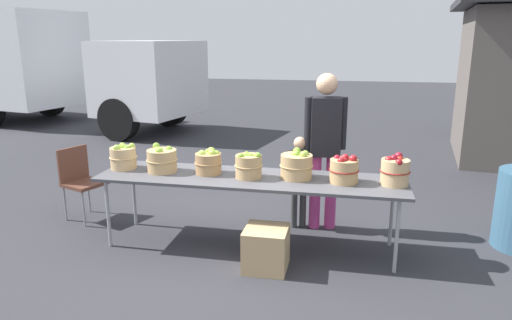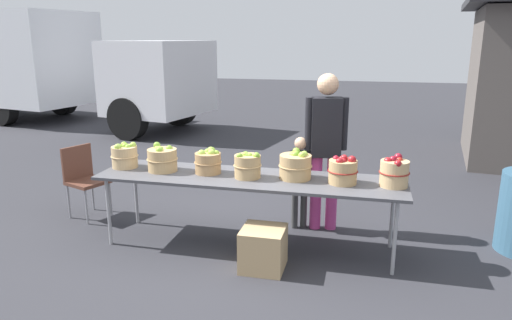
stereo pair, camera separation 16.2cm
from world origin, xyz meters
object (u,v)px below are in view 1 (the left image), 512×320
(child_customer, at_px, (299,175))
(apple_basket_green_2, at_px, (209,162))
(apple_basket_green_1, at_px, (162,160))
(folding_chair, at_px, (80,177))
(box_truck, at_px, (30,63))
(apple_basket_red_0, at_px, (344,170))
(apple_basket_green_3, at_px, (249,165))
(vendor_adult, at_px, (325,140))
(apple_basket_green_4, at_px, (297,165))
(market_table, at_px, (250,180))
(produce_crate, at_px, (266,248))
(apple_basket_green_0, at_px, (123,157))
(apple_basket_red_1, at_px, (395,171))

(child_customer, bearing_deg, apple_basket_green_2, 6.80)
(apple_basket_green_1, distance_m, folding_chair, 1.30)
(child_customer, relative_size, box_truck, 0.13)
(apple_basket_red_0, bearing_deg, apple_basket_green_3, -178.48)
(folding_chair, bearing_deg, box_truck, 61.06)
(apple_basket_red_0, bearing_deg, vendor_adult, 109.30)
(apple_basket_green_2, distance_m, apple_basket_red_0, 1.37)
(apple_basket_green_4, bearing_deg, apple_basket_green_1, -178.21)
(vendor_adult, relative_size, child_customer, 1.66)
(vendor_adult, bearing_deg, apple_basket_green_3, 34.30)
(market_table, bearing_deg, vendor_adult, 42.71)
(apple_basket_green_4, height_order, child_customer, child_customer)
(apple_basket_green_4, height_order, box_truck, box_truck)
(apple_basket_green_2, xyz_separation_m, apple_basket_red_0, (1.37, -0.04, 0.00))
(apple_basket_green_3, bearing_deg, apple_basket_green_1, 177.83)
(market_table, xyz_separation_m, child_customer, (0.43, 0.61, -0.10))
(apple_basket_green_1, height_order, apple_basket_green_4, apple_basket_green_1)
(apple_basket_red_0, relative_size, produce_crate, 0.73)
(vendor_adult, distance_m, box_truck, 9.48)
(market_table, distance_m, apple_basket_red_0, 0.94)
(market_table, relative_size, apple_basket_green_1, 9.54)
(child_customer, bearing_deg, market_table, 28.68)
(apple_basket_green_3, bearing_deg, apple_basket_green_0, 177.12)
(apple_basket_green_3, distance_m, child_customer, 0.82)
(child_customer, bearing_deg, apple_basket_green_3, 29.15)
(apple_basket_green_4, xyz_separation_m, vendor_adult, (0.24, 0.59, 0.15))
(apple_basket_green_1, bearing_deg, vendor_adult, 21.14)
(apple_basket_green_3, distance_m, apple_basket_green_4, 0.48)
(apple_basket_green_3, xyz_separation_m, apple_basket_red_1, (1.41, 0.04, 0.01))
(folding_chair, bearing_deg, apple_basket_green_2, -79.77)
(child_customer, xyz_separation_m, box_truck, (-7.41, 5.57, 0.87))
(apple_basket_green_0, relative_size, folding_chair, 0.34)
(market_table, height_order, apple_basket_green_0, apple_basket_green_0)
(apple_basket_red_1, relative_size, folding_chair, 0.35)
(apple_basket_red_0, xyz_separation_m, box_truck, (-7.91, 6.18, 0.61))
(apple_basket_green_0, bearing_deg, box_truck, 132.32)
(apple_basket_green_1, relative_size, produce_crate, 0.81)
(apple_basket_green_2, height_order, apple_basket_red_0, apple_basket_red_0)
(apple_basket_red_0, height_order, folding_chair, apple_basket_red_0)
(apple_basket_green_4, bearing_deg, market_table, -173.24)
(apple_basket_red_1, height_order, produce_crate, apple_basket_red_1)
(vendor_adult, bearing_deg, apple_basket_green_1, 12.05)
(apple_basket_red_0, height_order, produce_crate, apple_basket_red_0)
(produce_crate, bearing_deg, apple_basket_green_1, 158.70)
(apple_basket_green_3, bearing_deg, market_table, 68.48)
(box_truck, xyz_separation_m, folding_chair, (4.84, -5.81, -0.98))
(produce_crate, bearing_deg, apple_basket_green_2, 144.38)
(apple_basket_green_1, bearing_deg, child_customer, 23.64)
(apple_basket_green_3, bearing_deg, apple_basket_green_4, 9.55)
(apple_basket_green_1, xyz_separation_m, box_truck, (-6.04, 6.17, 0.61))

